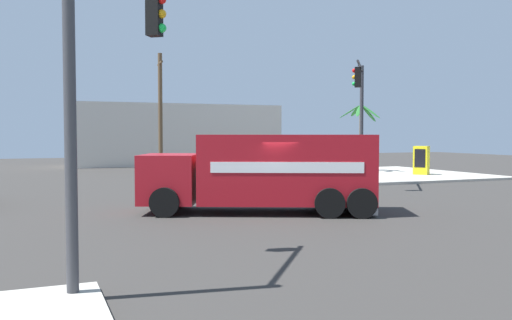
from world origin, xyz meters
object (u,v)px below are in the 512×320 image
object	(u,v)px
traffic_light_secondary	(105,55)
vending_machine_blue	(359,159)
traffic_light_primary	(360,105)
palm_tree_far	(361,126)
utility_pole	(160,112)
vending_machine_red	(421,160)
delivery_truck	(265,172)

from	to	relation	value
traffic_light_secondary	vending_machine_blue	size ratio (longest dim) A/B	3.37
traffic_light_primary	palm_tree_far	xyz separation A→B (m)	(5.84, 8.77, -0.91)
traffic_light_secondary	palm_tree_far	size ratio (longest dim) A/B	1.31
traffic_light_primary	utility_pole	world-z (taller)	utility_pole
vending_machine_blue	utility_pole	distance (m)	14.24
vending_machine_red	utility_pole	bearing A→B (deg)	147.74
delivery_truck	traffic_light_secondary	distance (m)	9.95
traffic_light_secondary	palm_tree_far	distance (m)	30.19
vending_machine_blue	utility_pole	bearing A→B (deg)	153.24
traffic_light_primary	palm_tree_far	distance (m)	10.57
traffic_light_primary	utility_pole	bearing A→B (deg)	117.31
traffic_light_secondary	vending_machine_red	world-z (taller)	traffic_light_secondary
traffic_light_secondary	vending_machine_red	xyz separation A→B (m)	(22.18, 18.19, -3.13)
vending_machine_blue	palm_tree_far	size ratio (longest dim) A/B	0.39
delivery_truck	traffic_light_primary	xyz separation A→B (m)	(8.12, 6.41, 2.80)
delivery_truck	traffic_light_secondary	world-z (taller)	traffic_light_secondary
delivery_truck	vending_machine_blue	bearing A→B (deg)	47.15
delivery_truck	vending_machine_red	size ratio (longest dim) A/B	4.52
vending_machine_red	traffic_light_secondary	bearing A→B (deg)	-140.65
vending_machine_red	delivery_truck	bearing A→B (deg)	-145.22
traffic_light_secondary	delivery_truck	bearing A→B (deg)	48.63
vending_machine_blue	utility_pole	size ratio (longest dim) A/B	0.22
traffic_light_primary	traffic_light_secondary	xyz separation A→B (m)	(-14.43, -13.58, -0.04)
delivery_truck	utility_pole	bearing A→B (deg)	87.64
traffic_light_secondary	utility_pole	size ratio (longest dim) A/B	0.74
traffic_light_secondary	vending_machine_blue	world-z (taller)	traffic_light_secondary
vending_machine_blue	palm_tree_far	bearing A→B (deg)	51.45
vending_machine_red	palm_tree_far	bearing A→B (deg)	114.58
utility_pole	vending_machine_blue	bearing A→B (deg)	-26.76
vending_machine_red	vending_machine_blue	bearing A→B (deg)	129.20
palm_tree_far	utility_pole	size ratio (longest dim) A/B	0.56
vending_machine_red	traffic_light_primary	bearing A→B (deg)	-149.28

